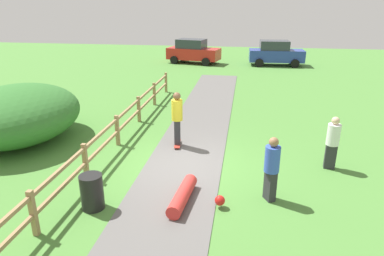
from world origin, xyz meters
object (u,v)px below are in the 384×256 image
at_px(trash_bin, 92,192).
at_px(parked_car_blue, 276,53).
at_px(skater_fallen, 185,196).
at_px(bush_large, 18,114).
at_px(bystander_white, 333,141).
at_px(parked_car_red, 193,51).
at_px(skater_riding, 177,116).
at_px(bystander_blue, 272,166).

relative_size(trash_bin, parked_car_blue, 0.21).
relative_size(skater_fallen, parked_car_blue, 0.40).
bearing_deg(parked_car_blue, bush_large, -120.40).
distance_m(skater_fallen, bystander_white, 4.86).
bearing_deg(parked_car_red, bush_large, -101.92).
height_order(skater_riding, parked_car_red, skater_riding).
bearing_deg(bystander_blue, bush_large, 162.55).
xyz_separation_m(trash_bin, bystander_blue, (4.34, 1.07, 0.50)).
bearing_deg(parked_car_blue, skater_riding, -104.70).
height_order(bystander_blue, parked_car_blue, parked_car_blue).
distance_m(bush_large, skater_riding, 5.78).
bearing_deg(bystander_blue, parked_car_red, 104.06).
bearing_deg(trash_bin, parked_car_blue, 74.74).
distance_m(bush_large, bystander_white, 10.73).
height_order(bystander_white, parked_car_blue, parked_car_blue).
height_order(skater_fallen, bystander_blue, bystander_blue).
relative_size(skater_riding, skater_fallen, 1.13).
xyz_separation_m(bush_large, skater_fallen, (6.67, -3.26, -0.81)).
distance_m(skater_riding, parked_car_blue, 17.79).
bearing_deg(bystander_blue, skater_riding, 134.34).
xyz_separation_m(trash_bin, bystander_white, (6.25, 3.19, 0.46)).
bearing_deg(skater_fallen, bush_large, 153.96).
bearing_deg(parked_car_red, bystander_blue, -75.94).
distance_m(bystander_white, parked_car_red, 19.49).
relative_size(bush_large, trash_bin, 5.48).
relative_size(trash_bin, bystander_blue, 0.52).
bearing_deg(bush_large, trash_bin, -40.73).
distance_m(bush_large, bystander_blue, 9.22).
bearing_deg(bystander_white, trash_bin, -152.95).
height_order(trash_bin, skater_riding, skater_riding).
distance_m(trash_bin, skater_riding, 4.42).
height_order(bush_large, skater_riding, bush_large).
distance_m(bush_large, trash_bin, 5.91).
relative_size(bush_large, bystander_blue, 2.85).
relative_size(trash_bin, skater_riding, 0.46).
xyz_separation_m(bush_large, bystander_white, (10.71, -0.64, -0.10)).
xyz_separation_m(bystander_white, bystander_blue, (-1.92, -2.12, 0.04)).
relative_size(skater_riding, parked_car_red, 0.43).
distance_m(skater_riding, parked_car_red, 17.34).
xyz_separation_m(trash_bin, parked_car_red, (-0.75, 21.38, 0.51)).
bearing_deg(skater_riding, trash_bin, -107.54).
bearing_deg(skater_fallen, trash_bin, -165.48).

